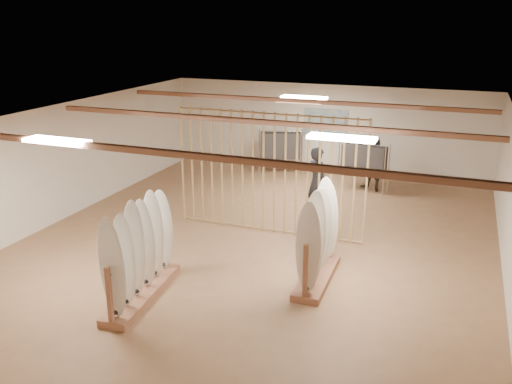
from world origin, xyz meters
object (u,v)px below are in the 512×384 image
at_px(clothing_rack_b, 364,160).
at_px(shopper_b, 374,160).
at_px(rack_right, 318,250).
at_px(shopper_a, 317,177).
at_px(clothing_rack_a, 280,146).
at_px(rack_left, 140,265).

relative_size(clothing_rack_b, shopper_b, 0.81).
height_order(rack_right, shopper_a, shopper_a).
xyz_separation_m(clothing_rack_a, shopper_b, (2.99, -0.61, -0.03)).
xyz_separation_m(rack_left, clothing_rack_b, (2.52, 7.50, 0.32)).
relative_size(rack_right, shopper_b, 1.10).
bearing_deg(clothing_rack_b, clothing_rack_a, 174.06).
bearing_deg(shopper_a, clothing_rack_b, -69.44).
bearing_deg(rack_right, shopper_a, 103.96).
bearing_deg(rack_left, shopper_b, 64.35).
distance_m(clothing_rack_a, shopper_b, 3.05).
bearing_deg(clothing_rack_a, shopper_b, -30.05).
relative_size(rack_left, shopper_a, 1.15).
distance_m(clothing_rack_a, clothing_rack_b, 2.87).
relative_size(rack_right, clothing_rack_a, 1.37).
bearing_deg(rack_left, clothing_rack_b, 65.44).
distance_m(rack_left, clothing_rack_b, 7.92).
distance_m(rack_left, shopper_b, 8.20).
xyz_separation_m(rack_left, clothing_rack_a, (-0.23, 8.33, 0.31)).
height_order(rack_left, rack_right, rack_right).
bearing_deg(clothing_rack_a, rack_right, -84.27).
bearing_deg(shopper_a, shopper_b, -72.82).
bearing_deg(rack_right, rack_left, -149.03).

